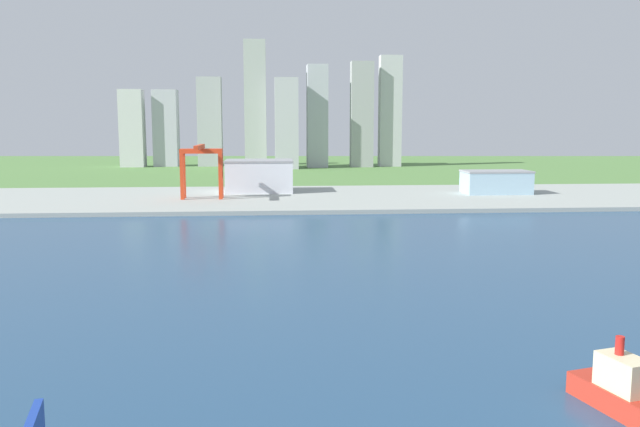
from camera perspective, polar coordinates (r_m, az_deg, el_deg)
ground_plane at (r=228.71m, az=1.01°, el=-4.31°), size 2400.00×2400.00×0.00m
water_bay at (r=170.87m, az=2.94°, el=-8.52°), size 840.00×360.00×0.15m
industrial_pier at (r=415.76m, az=-1.48°, el=1.37°), size 840.00×140.00×2.50m
tugboat_small at (r=122.20m, az=25.60°, el=-14.31°), size 11.86×24.37×12.92m
port_crane_red at (r=404.38m, az=-10.47°, el=4.74°), size 25.74×39.66×33.73m
warehouse_main at (r=444.44m, az=-5.40°, el=3.34°), size 45.93×33.87×21.92m
warehouse_annex at (r=447.02m, az=15.32°, el=2.71°), size 44.15×23.49×15.45m
distant_skyline at (r=743.06m, az=-4.95°, el=8.39°), size 322.61×79.53×140.44m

